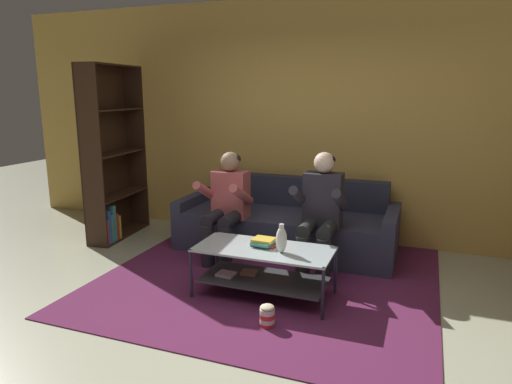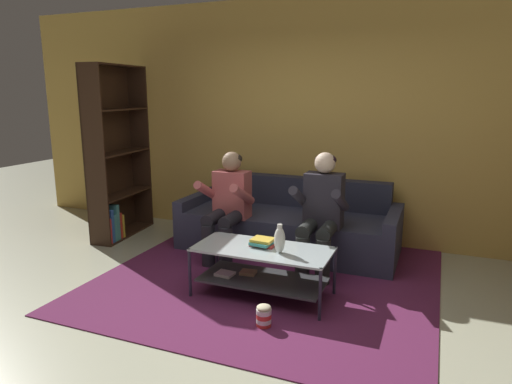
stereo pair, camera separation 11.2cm
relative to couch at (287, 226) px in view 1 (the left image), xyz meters
name	(u,v)px [view 1 (the left image)]	position (x,y,z in m)	size (l,w,h in m)	color
ground	(231,323)	(0.10, -1.85, -0.28)	(16.80, 16.80, 0.00)	#B6B89A
back_partition	(311,121)	(0.10, 0.61, 1.17)	(8.40, 0.12, 2.90)	gold
couch	(287,226)	(0.00, 0.00, 0.00)	(2.47, 0.95, 0.80)	#303247
person_seated_left	(226,202)	(-0.51, -0.56, 0.37)	(0.50, 0.58, 1.17)	black
person_seated_right	(321,209)	(0.51, -0.55, 0.39)	(0.50, 0.58, 1.22)	#252726
coffee_table	(263,264)	(0.17, -1.29, 0.03)	(1.21, 0.56, 0.45)	#B1C1C4
area_rug	(273,273)	(0.09, -0.76, -0.27)	(3.16, 3.24, 0.01)	#602148
vase	(281,239)	(0.35, -1.34, 0.30)	(0.10, 0.10, 0.25)	silver
book_stack	(264,242)	(0.16, -1.24, 0.21)	(0.22, 0.19, 0.07)	#C63632
bookshelf	(110,166)	(-2.20, -0.31, 0.63)	(0.38, 1.03, 2.12)	#342014
popcorn_tub	(267,316)	(0.39, -1.80, -0.18)	(0.12, 0.12, 0.18)	red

